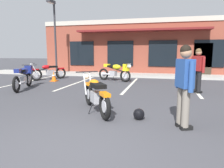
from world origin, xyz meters
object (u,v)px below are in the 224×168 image
at_px(helmet_on_pavement, 139,114).
at_px(traffic_cone, 54,76).
at_px(motorcycle_foreground_classic, 96,94).
at_px(person_by_back_row, 184,82).
at_px(motorcycle_blue_standard, 116,71).
at_px(person_in_shorts_foreground, 198,68).
at_px(motorcycle_red_sportbike, 49,71).
at_px(parking_lot_lamp_post, 54,28).
at_px(motorcycle_silver_naked, 24,76).

xyz_separation_m(helmet_on_pavement, traffic_cone, (-5.10, 5.22, 0.13)).
xyz_separation_m(motorcycle_foreground_classic, person_by_back_row, (2.09, -0.73, 0.49)).
distance_m(motorcycle_blue_standard, person_by_back_row, 7.01).
height_order(motorcycle_blue_standard, person_in_shorts_foreground, person_in_shorts_foreground).
relative_size(motorcycle_red_sportbike, person_by_back_row, 1.08).
relative_size(person_by_back_row, traffic_cone, 3.16).
relative_size(traffic_cone, parking_lot_lamp_post, 0.11).
height_order(motorcycle_red_sportbike, person_by_back_row, person_by_back_row).
relative_size(person_by_back_row, parking_lot_lamp_post, 0.36).
distance_m(motorcycle_red_sportbike, person_by_back_row, 8.98).
distance_m(helmet_on_pavement, parking_lot_lamp_post, 10.07).
xyz_separation_m(person_in_shorts_foreground, person_by_back_row, (-0.86, -3.96, 0.00)).
bearing_deg(parking_lot_lamp_post, person_by_back_row, -47.43).
bearing_deg(motorcycle_silver_naked, motorcycle_blue_standard, 44.96).
height_order(motorcycle_silver_naked, person_by_back_row, person_by_back_row).
distance_m(motorcycle_foreground_classic, motorcycle_red_sportbike, 6.99).
height_order(person_in_shorts_foreground, person_by_back_row, same).
bearing_deg(helmet_on_pavement, motorcycle_silver_naked, 150.96).
bearing_deg(person_in_shorts_foreground, helmet_on_pavement, -116.05).
xyz_separation_m(person_in_shorts_foreground, helmet_on_pavement, (-1.78, -3.64, -0.82)).
relative_size(motorcycle_foreground_classic, motorcycle_red_sportbike, 1.01).
bearing_deg(motorcycle_blue_standard, person_in_shorts_foreground, -33.47).
bearing_deg(motorcycle_red_sportbike, traffic_cone, -39.73).
height_order(motorcycle_silver_naked, traffic_cone, motorcycle_silver_naked).
bearing_deg(motorcycle_blue_standard, motorcycle_silver_naked, -135.04).
bearing_deg(motorcycle_red_sportbike, motorcycle_blue_standard, 5.32).
bearing_deg(person_by_back_row, motorcycle_blue_standard, 113.83).
xyz_separation_m(motorcycle_foreground_classic, parking_lot_lamp_post, (-5.01, 6.99, 2.58)).
bearing_deg(person_by_back_row, parking_lot_lamp_post, 132.57).
relative_size(motorcycle_red_sportbike, parking_lot_lamp_post, 0.39).
bearing_deg(parking_lot_lamp_post, helmet_on_pavement, -50.13).
xyz_separation_m(motorcycle_foreground_classic, motorcycle_red_sportbike, (-4.53, 5.32, 0.00)).
relative_size(motorcycle_silver_naked, motorcycle_blue_standard, 1.03).
bearing_deg(person_by_back_row, helmet_on_pavement, 160.46).
relative_size(motorcycle_silver_naked, person_by_back_row, 1.22).
height_order(motorcycle_foreground_classic, motorcycle_red_sportbike, same).
xyz_separation_m(motorcycle_foreground_classic, motorcycle_silver_naked, (-3.97, 2.45, 0.07)).
bearing_deg(motorcycle_red_sportbike, motorcycle_foreground_classic, -49.59).
xyz_separation_m(motorcycle_blue_standard, parking_lot_lamp_post, (-4.27, 1.32, 2.52)).
xyz_separation_m(motorcycle_blue_standard, person_in_shorts_foreground, (3.69, -2.44, 0.42)).
bearing_deg(traffic_cone, motorcycle_blue_standard, 15.05).
bearing_deg(person_in_shorts_foreground, person_by_back_row, -102.28).
distance_m(motorcycle_red_sportbike, motorcycle_blue_standard, 3.81).
relative_size(person_in_shorts_foreground, person_by_back_row, 1.00).
relative_size(motorcycle_blue_standard, parking_lot_lamp_post, 0.43).
relative_size(motorcycle_red_sportbike, motorcycle_blue_standard, 0.91).
relative_size(person_by_back_row, helmet_on_pavement, 6.44).
height_order(person_in_shorts_foreground, helmet_on_pavement, person_in_shorts_foreground).
bearing_deg(parking_lot_lamp_post, traffic_cone, -63.54).
relative_size(person_in_shorts_foreground, traffic_cone, 3.16).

